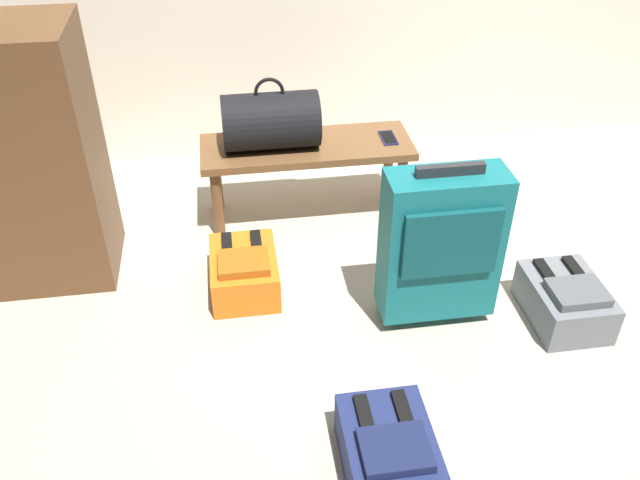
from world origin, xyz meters
name	(u,v)px	position (x,y,z in m)	size (l,w,h in m)	color
ground_plane	(421,317)	(0.00, 0.00, 0.00)	(6.60, 6.60, 0.00)	#B2A893
bench	(307,155)	(-0.36, 0.84, 0.34)	(1.00, 0.36, 0.40)	brown
duffel_bag_black	(271,121)	(-0.52, 0.84, 0.53)	(0.44, 0.26, 0.34)	black
cell_phone	(388,138)	(0.04, 0.83, 0.40)	(0.07, 0.14, 0.01)	#191E4C
suitcase_upright_teal	(441,244)	(0.05, 0.01, 0.36)	(0.45, 0.21, 0.71)	#14666B
backpack_grey	(565,300)	(0.57, -0.09, 0.09)	(0.28, 0.38, 0.21)	slate
backpack_orange	(244,271)	(-0.70, 0.30, 0.09)	(0.28, 0.38, 0.21)	orange
backpack_navy	(388,452)	(-0.31, -0.69, 0.09)	(0.28, 0.38, 0.21)	navy
side_cabinet	(27,160)	(-1.54, 0.58, 0.55)	(0.56, 0.44, 1.10)	brown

